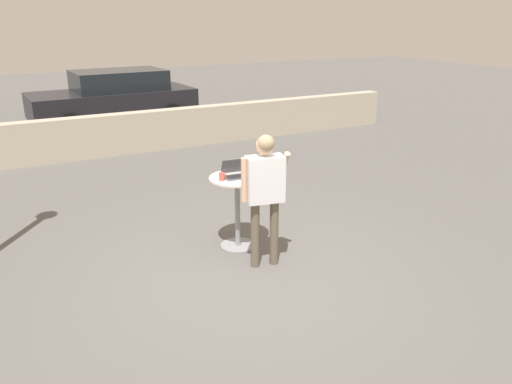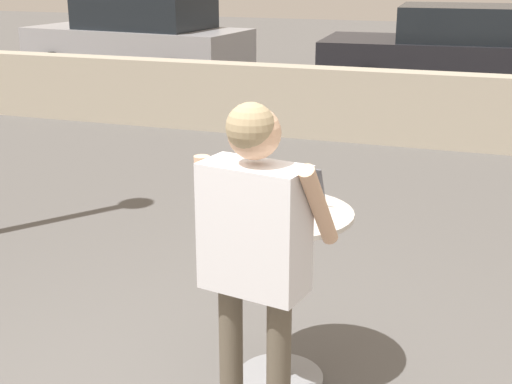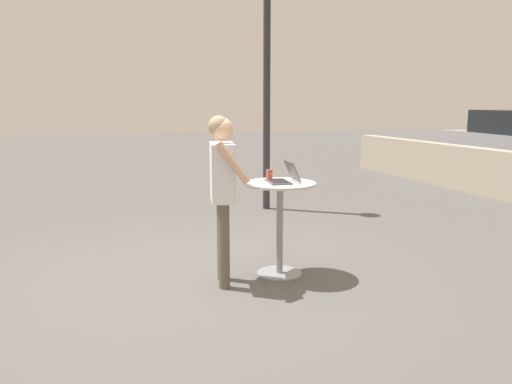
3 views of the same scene
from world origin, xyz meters
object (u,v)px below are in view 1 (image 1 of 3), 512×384
(coffee_mug, at_px, (222,177))
(parked_car_near_street, at_px, (115,97))
(cafe_table, at_px, (237,201))
(standing_person, at_px, (265,184))
(laptop, at_px, (236,173))

(coffee_mug, height_order, parked_car_near_street, parked_car_near_street)
(cafe_table, relative_size, parked_car_near_street, 0.22)
(coffee_mug, relative_size, parked_car_near_street, 0.02)
(standing_person, bearing_deg, coffee_mug, 116.63)
(laptop, bearing_deg, parked_car_near_street, 87.08)
(standing_person, bearing_deg, laptop, 94.90)
(laptop, height_order, standing_person, standing_person)
(cafe_table, height_order, standing_person, standing_person)
(laptop, relative_size, standing_person, 0.22)
(laptop, relative_size, parked_car_near_street, 0.08)
(laptop, xyz_separation_m, standing_person, (0.06, -0.67, 0.04))
(laptop, bearing_deg, coffee_mug, -164.43)
(coffee_mug, xyz_separation_m, parked_car_near_street, (0.69, 8.93, -0.27))
(laptop, height_order, coffee_mug, laptop)
(coffee_mug, bearing_deg, parked_car_near_street, 85.55)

